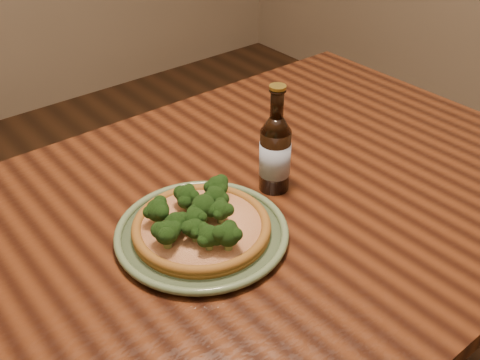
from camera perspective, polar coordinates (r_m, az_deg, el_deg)
table at (r=1.07m, az=-3.85°, el=-8.78°), size 1.60×0.90×0.75m
plate at (r=0.99m, az=-3.90°, el=-5.37°), size 0.30×0.30×0.02m
pizza at (r=0.97m, az=-4.03°, el=-4.46°), size 0.24×0.24×0.07m
beer_bottle at (r=1.07m, az=3.58°, el=2.81°), size 0.06×0.06×0.22m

